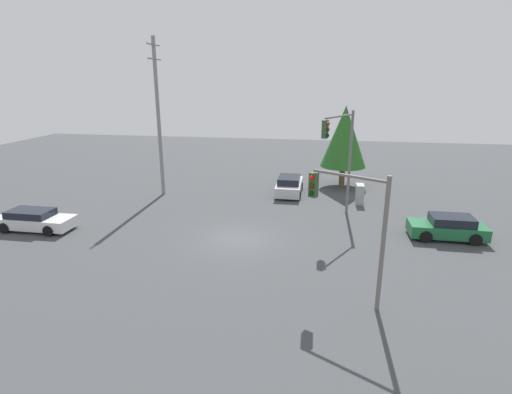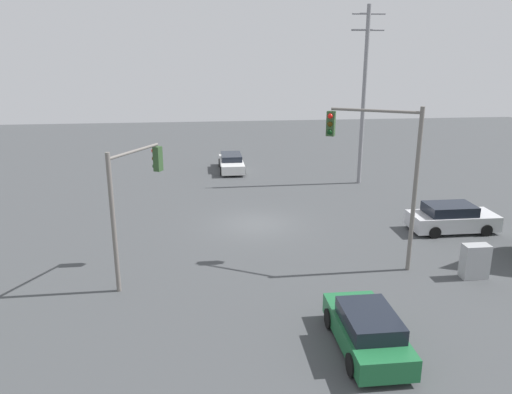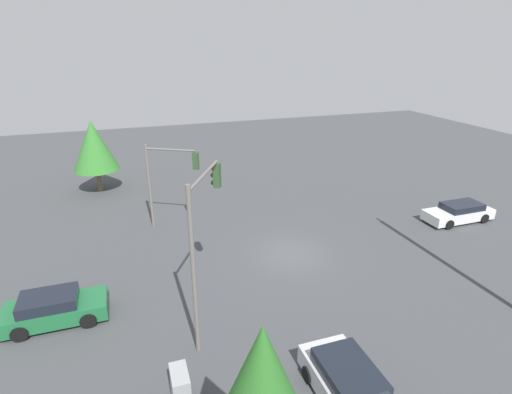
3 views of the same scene
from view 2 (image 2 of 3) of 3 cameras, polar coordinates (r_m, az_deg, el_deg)
ground_plane at (r=27.17m, az=0.05°, el=-3.12°), size 80.00×80.00×0.00m
sedan_green at (r=16.63m, az=12.57°, el=-14.62°), size 1.91×4.22×1.38m
sedan_white at (r=39.04m, az=-2.83°, el=3.95°), size 1.87×4.73×1.27m
sedan_silver at (r=27.90m, az=21.47°, el=-2.27°), size 4.43×2.02×1.46m
traffic_signal_main at (r=21.42m, az=14.24°, el=4.18°), size 3.51×2.04×7.00m
traffic_signal_cross at (r=20.40m, az=-13.85°, el=0.85°), size 1.85×3.07×5.56m
utility_pole_tall at (r=35.13m, az=12.24°, el=11.52°), size 2.20×0.28×11.92m
electrical_cabinet at (r=22.70m, az=23.74°, el=-6.74°), size 1.08×0.57×1.46m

